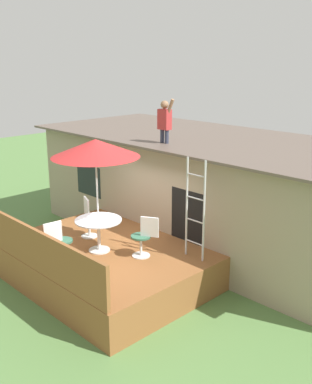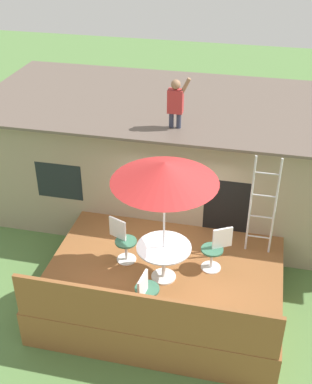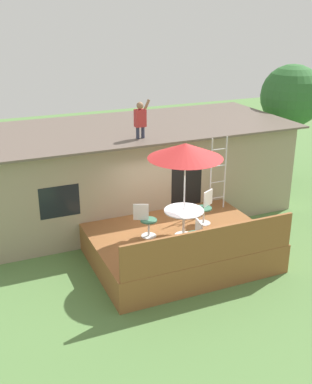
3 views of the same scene
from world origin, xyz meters
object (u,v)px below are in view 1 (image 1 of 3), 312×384
Objects in this scene: step_ladder at (195,210)px; patio_chair_right at (144,237)px; patio_umbrella at (96,148)px; patio_table at (99,226)px; patio_chair_left at (88,218)px; person_figure at (165,119)px; patio_chair_near at (59,242)px.

patio_chair_right is at bearing -137.56° from step_ladder.
step_ladder is (1.73, 1.25, -1.25)m from patio_umbrella.
patio_umbrella reaches higher than step_ladder.
patio_chair_left reaches higher than patio_table.
patio_umbrella is 2.39m from person_figure.
patio_chair_left is 1.00× the size of patio_chair_right.
patio_table is 1.13× the size of patio_chair_left.
patio_chair_left is (-0.92, 0.38, -1.89)m from patio_umbrella.
patio_chair_near is (-1.05, -1.47, 0.00)m from patio_chair_right.
patio_chair_left is at bearing -108.41° from person_figure.
step_ladder is 1.27m from patio_chair_right.
person_figure is 1.21× the size of patio_chair_right.
person_figure is (-1.99, 1.10, 1.63)m from step_ladder.
patio_chair_right is (0.93, 0.52, -1.89)m from patio_umbrella.
step_ladder is 2.39× the size of patio_chair_near.
step_ladder reaches higher than patio_table.
person_figure is 3.15m from patio_chair_right.
patio_chair_right is 1.00× the size of patio_chair_near.
patio_chair_left is at bearing 157.34° from patio_table.
patio_table is at bearing -144.11° from step_ladder.
step_ladder is 1.98× the size of person_figure.
patio_chair_right is at bearing -28.25° from patio_chair_near.
step_ladder reaches higher than patio_chair_near.
patio_table is 0.47× the size of step_ladder.
patio_table is at bearing -83.64° from person_figure.
patio_table is 2.20m from step_ladder.
step_ladder is 2.39× the size of patio_chair_right.
patio_chair_left is 1.85m from patio_chair_right.
patio_chair_near is (-0.12, -0.95, -1.89)m from patio_umbrella.
step_ladder reaches higher than patio_chair_right.
step_ladder is 2.39× the size of patio_chair_left.
patio_table is 0.97m from patio_chair_near.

